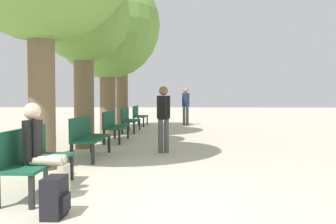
# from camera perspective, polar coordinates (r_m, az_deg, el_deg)

# --- Properties ---
(ground_plane) EXTENTS (80.00, 80.00, 0.00)m
(ground_plane) POSITION_cam_1_polar(r_m,az_deg,el_deg) (4.97, -1.76, -13.64)
(ground_plane) COLOR beige
(bench_row_0) EXTENTS (0.52, 1.66, 0.92)m
(bench_row_0) POSITION_cam_1_polar(r_m,az_deg,el_deg) (5.70, -20.00, -6.29)
(bench_row_0) COLOR #195138
(bench_row_0) RESTS_ON ground_plane
(bench_row_1) EXTENTS (0.52, 1.66, 0.92)m
(bench_row_1) POSITION_cam_1_polar(r_m,az_deg,el_deg) (8.50, -12.19, -3.34)
(bench_row_1) COLOR #195138
(bench_row_1) RESTS_ON ground_plane
(bench_row_2) EXTENTS (0.52, 1.66, 0.92)m
(bench_row_2) POSITION_cam_1_polar(r_m,az_deg,el_deg) (11.39, -8.32, -1.85)
(bench_row_2) COLOR #195138
(bench_row_2) RESTS_ON ground_plane
(bench_row_3) EXTENTS (0.52, 1.66, 0.92)m
(bench_row_3) POSITION_cam_1_polar(r_m,az_deg,el_deg) (14.32, -6.03, -0.95)
(bench_row_3) COLOR #195138
(bench_row_3) RESTS_ON ground_plane
(bench_row_4) EXTENTS (0.52, 1.66, 0.92)m
(bench_row_4) POSITION_cam_1_polar(r_m,az_deg,el_deg) (17.27, -4.51, -0.37)
(bench_row_4) COLOR #195138
(bench_row_4) RESTS_ON ground_plane
(tree_row_1) EXTENTS (2.46, 2.46, 4.72)m
(tree_row_1) POSITION_cam_1_polar(r_m,az_deg,el_deg) (10.31, -12.79, 13.66)
(tree_row_1) COLOR brown
(tree_row_1) RESTS_ON ground_plane
(tree_row_2) EXTENTS (3.60, 3.60, 5.58)m
(tree_row_2) POSITION_cam_1_polar(r_m,az_deg,el_deg) (13.23, -9.24, 12.71)
(tree_row_2) COLOR brown
(tree_row_2) RESTS_ON ground_plane
(tree_row_3) EXTENTS (2.90, 2.90, 5.38)m
(tree_row_3) POSITION_cam_1_polar(r_m,az_deg,el_deg) (16.02, -7.07, 11.35)
(tree_row_3) COLOR brown
(tree_row_3) RESTS_ON ground_plane
(person_seated) EXTENTS (0.60, 0.34, 1.29)m
(person_seated) POSITION_cam_1_polar(r_m,az_deg,el_deg) (5.32, -18.75, -5.14)
(person_seated) COLOR beige
(person_seated) RESTS_ON ground_plane
(backpack) EXTENTS (0.25, 0.37, 0.46)m
(backpack) POSITION_cam_1_polar(r_m,az_deg,el_deg) (4.54, -16.83, -12.34)
(backpack) COLOR black
(backpack) RESTS_ON ground_plane
(pedestrian_near) EXTENTS (0.33, 0.26, 1.61)m
(pedestrian_near) POSITION_cam_1_polar(r_m,az_deg,el_deg) (9.01, -0.69, -0.43)
(pedestrian_near) COLOR #4C4C4C
(pedestrian_near) RESTS_ON ground_plane
(pedestrian_mid) EXTENTS (0.35, 0.31, 1.75)m
(pedestrian_mid) POSITION_cam_1_polar(r_m,az_deg,el_deg) (17.62, 2.72, 1.25)
(pedestrian_mid) COLOR #4C4C4C
(pedestrian_mid) RESTS_ON ground_plane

